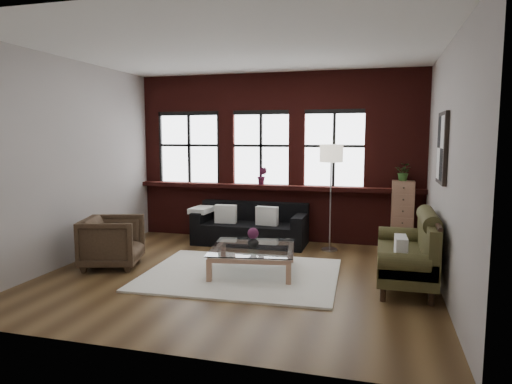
% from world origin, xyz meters
% --- Properties ---
extents(floor, '(5.50, 5.50, 0.00)m').
position_xyz_m(floor, '(0.00, 0.00, 0.00)').
color(floor, '#4A331B').
rests_on(floor, ground).
extents(ceiling, '(5.50, 5.50, 0.00)m').
position_xyz_m(ceiling, '(0.00, 0.00, 3.20)').
color(ceiling, white).
rests_on(ceiling, ground).
extents(wall_back, '(5.50, 0.00, 5.50)m').
position_xyz_m(wall_back, '(0.00, 2.50, 1.60)').
color(wall_back, '#ABA49F').
rests_on(wall_back, ground).
extents(wall_front, '(5.50, 0.00, 5.50)m').
position_xyz_m(wall_front, '(0.00, -2.50, 1.60)').
color(wall_front, '#ABA49F').
rests_on(wall_front, ground).
extents(wall_left, '(0.00, 5.00, 5.00)m').
position_xyz_m(wall_left, '(-2.75, 0.00, 1.60)').
color(wall_left, '#ABA49F').
rests_on(wall_left, ground).
extents(wall_right, '(0.00, 5.00, 5.00)m').
position_xyz_m(wall_right, '(2.75, 0.00, 1.60)').
color(wall_right, '#ABA49F').
rests_on(wall_right, ground).
extents(brick_backwall, '(5.50, 0.12, 3.20)m').
position_xyz_m(brick_backwall, '(0.00, 2.44, 1.60)').
color(brick_backwall, '#451310').
rests_on(brick_backwall, floor).
extents(sill_ledge, '(5.50, 0.30, 0.08)m').
position_xyz_m(sill_ledge, '(0.00, 2.35, 1.04)').
color(sill_ledge, '#451310').
rests_on(sill_ledge, brick_backwall).
extents(window_left, '(1.38, 0.10, 1.50)m').
position_xyz_m(window_left, '(-1.80, 2.45, 1.75)').
color(window_left, black).
rests_on(window_left, brick_backwall).
extents(window_mid, '(1.38, 0.10, 1.50)m').
position_xyz_m(window_mid, '(-0.30, 2.45, 1.75)').
color(window_mid, black).
rests_on(window_mid, brick_backwall).
extents(window_right, '(1.38, 0.10, 1.50)m').
position_xyz_m(window_right, '(1.10, 2.45, 1.75)').
color(window_right, black).
rests_on(window_right, brick_backwall).
extents(wall_poster, '(0.05, 0.74, 0.94)m').
position_xyz_m(wall_poster, '(2.72, 0.30, 1.85)').
color(wall_poster, black).
rests_on(wall_poster, wall_right).
extents(shag_rug, '(2.84, 2.28, 0.03)m').
position_xyz_m(shag_rug, '(0.04, 0.00, 0.01)').
color(shag_rug, white).
rests_on(shag_rug, floor).
extents(dark_sofa, '(2.08, 0.84, 0.75)m').
position_xyz_m(dark_sofa, '(-0.37, 1.90, 0.38)').
color(dark_sofa, black).
rests_on(dark_sofa, floor).
extents(pillow_a, '(0.41, 0.17, 0.34)m').
position_xyz_m(pillow_a, '(-0.82, 1.80, 0.57)').
color(pillow_a, silver).
rests_on(pillow_a, dark_sofa).
extents(pillow_b, '(0.41, 0.17, 0.34)m').
position_xyz_m(pillow_b, '(-0.02, 1.80, 0.57)').
color(pillow_b, silver).
rests_on(pillow_b, dark_sofa).
extents(vintage_settee, '(0.82, 1.84, 0.98)m').
position_xyz_m(vintage_settee, '(2.30, 0.24, 0.49)').
color(vintage_settee, '#3E3A1C').
rests_on(vintage_settee, floor).
extents(pillow_settee, '(0.16, 0.39, 0.34)m').
position_xyz_m(pillow_settee, '(2.22, -0.32, 0.60)').
color(pillow_settee, silver).
rests_on(pillow_settee, vintage_settee).
extents(armchair, '(1.06, 1.04, 0.78)m').
position_xyz_m(armchair, '(-2.01, -0.09, 0.39)').
color(armchair, '#38291C').
rests_on(armchair, floor).
extents(coffee_table, '(1.38, 1.38, 0.40)m').
position_xyz_m(coffee_table, '(0.18, 0.16, 0.19)').
color(coffee_table, '#A07156').
rests_on(coffee_table, shag_rug).
extents(vase, '(0.22, 0.22, 0.17)m').
position_xyz_m(vase, '(0.18, 0.16, 0.48)').
color(vase, '#B2B2B2').
rests_on(vase, coffee_table).
extents(flowers, '(0.17, 0.17, 0.17)m').
position_xyz_m(flowers, '(0.18, 0.16, 0.60)').
color(flowers, '#551D3D').
rests_on(flowers, vase).
extents(drawer_chest, '(0.38, 0.38, 1.23)m').
position_xyz_m(drawer_chest, '(2.34, 2.24, 0.61)').
color(drawer_chest, '#A07156').
rests_on(drawer_chest, floor).
extents(potted_plant_top, '(0.35, 0.33, 0.31)m').
position_xyz_m(potted_plant_top, '(2.34, 2.24, 1.38)').
color(potted_plant_top, '#2D5923').
rests_on(potted_plant_top, drawer_chest).
extents(floor_lamp, '(0.40, 0.40, 2.01)m').
position_xyz_m(floor_lamp, '(1.12, 1.82, 1.01)').
color(floor_lamp, '#A5A5A8').
rests_on(floor_lamp, floor).
extents(sill_plant, '(0.20, 0.17, 0.34)m').
position_xyz_m(sill_plant, '(-0.25, 2.32, 1.25)').
color(sill_plant, '#551D3D').
rests_on(sill_plant, sill_ledge).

